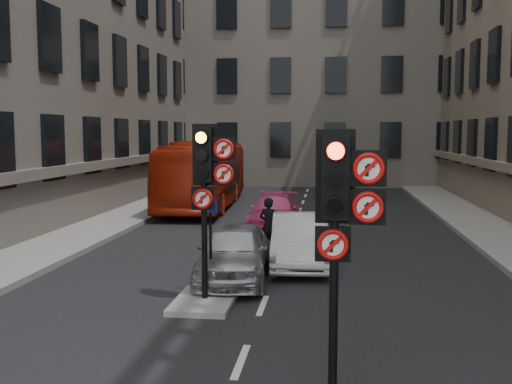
% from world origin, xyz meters
% --- Properties ---
extents(pavement_left, '(3.00, 50.00, 0.16)m').
position_xyz_m(pavement_left, '(-7.20, 12.00, 0.08)').
color(pavement_left, gray).
rests_on(pavement_left, ground).
extents(centre_island, '(1.20, 2.00, 0.12)m').
position_xyz_m(centre_island, '(-1.20, 5.00, 0.06)').
color(centre_island, gray).
rests_on(centre_island, ground).
extents(building_far, '(30.00, 14.00, 20.00)m').
position_xyz_m(building_far, '(0.00, 38.00, 10.00)').
color(building_far, slate).
rests_on(building_far, ground).
extents(signal_near, '(0.91, 0.40, 3.58)m').
position_xyz_m(signal_near, '(1.49, 0.99, 2.58)').
color(signal_near, black).
rests_on(signal_near, ground).
extents(signal_far, '(0.91, 0.40, 3.58)m').
position_xyz_m(signal_far, '(-1.11, 4.99, 2.70)').
color(signal_far, black).
rests_on(signal_far, centre_island).
extents(car_silver, '(1.80, 4.06, 1.36)m').
position_xyz_m(car_silver, '(-0.91, 7.00, 0.68)').
color(car_silver, '#989A9F').
rests_on(car_silver, ground).
extents(car_white, '(1.67, 4.18, 1.35)m').
position_xyz_m(car_white, '(0.56, 8.79, 0.68)').
color(car_white, silver).
rests_on(car_white, ground).
extents(car_pink, '(1.73, 4.21, 1.22)m').
position_xyz_m(car_pink, '(-0.67, 14.74, 0.61)').
color(car_pink, '#D13D7E').
rests_on(car_pink, ground).
extents(bus_red, '(3.09, 11.15, 3.08)m').
position_xyz_m(bus_red, '(-4.50, 20.56, 1.54)').
color(bus_red, '#9C1F0B').
rests_on(bus_red, ground).
extents(motorcycle, '(0.68, 1.60, 0.93)m').
position_xyz_m(motorcycle, '(-1.21, 6.74, 0.47)').
color(motorcycle, black).
rests_on(motorcycle, ground).
extents(motorcyclist, '(0.70, 0.58, 1.65)m').
position_xyz_m(motorcyclist, '(-0.41, 10.19, 0.82)').
color(motorcyclist, black).
rests_on(motorcyclist, ground).
extents(info_sign, '(0.33, 0.14, 1.95)m').
position_xyz_m(info_sign, '(-1.23, 5.73, 1.38)').
color(info_sign, black).
rests_on(info_sign, centre_island).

